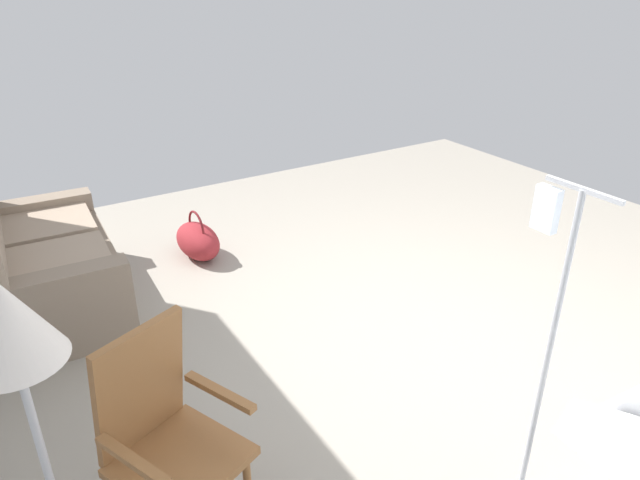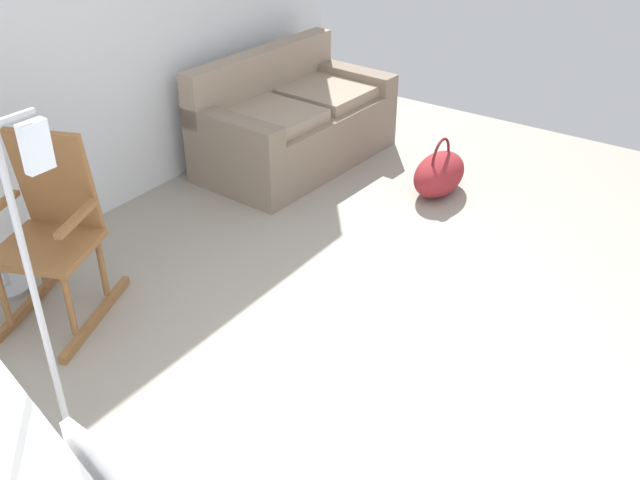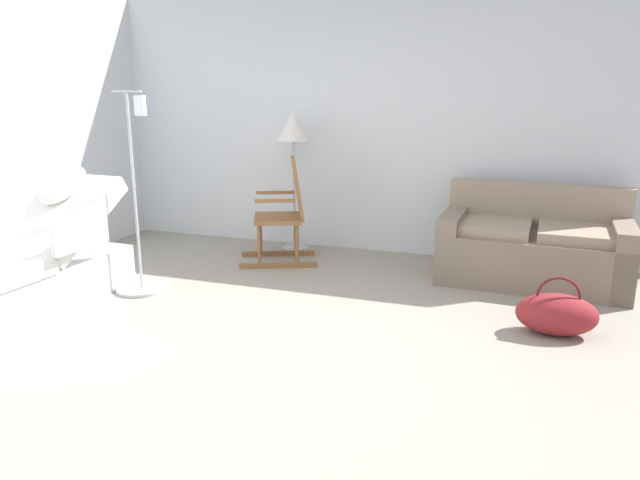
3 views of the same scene
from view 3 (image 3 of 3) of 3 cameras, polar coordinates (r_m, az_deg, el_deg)
The scene contains 8 objects.
ground_plane at distance 4.02m, azimuth -5.71°, elevation -10.58°, with size 7.02×7.02×0.00m, color gray.
back_wall at distance 6.25m, azimuth 4.65°, elevation 11.25°, with size 5.82×0.10×2.70m, color silver.
hospital_bed at distance 5.14m, azimuth -28.42°, elevation -3.00°, with size 1.09×2.11×1.09m.
couch at distance 5.61m, azimuth 20.00°, elevation -0.78°, with size 1.64×0.93×0.85m.
rocking_chair at distance 5.84m, azimuth -3.41°, elevation 2.66°, with size 0.88×0.73×1.05m.
floor_lamp at distance 6.18m, azimuth -2.60°, elevation 10.12°, with size 0.34×0.34×1.48m.
duffel_bag at distance 4.50m, azimuth 22.04°, elevation -6.68°, with size 0.58×0.35×0.43m.
iv_pole at distance 5.27m, azimuth -17.04°, elevation -2.12°, with size 0.44×0.44×1.69m.
Camera 3 is at (1.55, -3.30, 1.70)m, focal length 32.88 mm.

